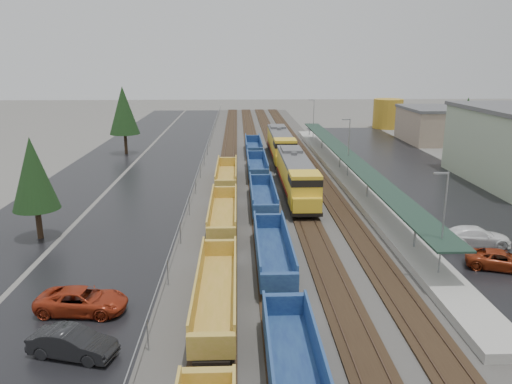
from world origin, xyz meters
TOP-DOWN VIEW (x-y plane):
  - ballast_strip at (0.00, 60.00)m, footprint 20.00×160.00m
  - trackbed at (-0.00, 60.00)m, footprint 14.60×160.00m
  - west_parking_lot at (-15.00, 60.00)m, footprint 10.00×160.00m
  - west_road at (-25.00, 60.00)m, footprint 9.00×160.00m
  - east_commuter_lot at (19.00, 50.00)m, footprint 16.00×100.00m
  - station_platform at (9.50, 50.01)m, footprint 3.00×80.00m
  - chainlink_fence at (-9.50, 58.44)m, footprint 0.08×160.04m
  - distant_hills at (44.79, 210.68)m, footprint 301.00×140.00m
  - tree_west_near at (-22.00, 30.00)m, footprint 3.96×3.96m
  - tree_west_far at (-23.00, 70.00)m, footprint 4.84×4.84m
  - tree_east at (28.00, 58.00)m, footprint 4.40×4.40m
  - locomotive_lead at (2.00, 42.47)m, footprint 3.07×20.20m
  - locomotive_trail at (2.00, 63.47)m, footprint 3.07×20.20m
  - well_string_yellow at (-6.00, 16.66)m, footprint 2.49×78.34m
  - well_string_blue at (-2.00, 30.94)m, footprint 2.52×89.71m
  - storage_tank at (29.13, 99.26)m, footprint 6.48×6.48m
  - parked_car_west_b at (-13.41, 11.69)m, footprint 2.81×4.95m
  - parked_car_west_c at (-14.33, 16.50)m, footprint 3.05×5.76m
  - parked_car_east_b at (15.09, 22.02)m, footprint 3.95×5.56m
  - parked_car_east_c at (15.39, 26.79)m, footprint 2.76×5.77m

SIDE VIEW (x-z plane):
  - distant_hills at x=44.79m, z-range -12.60..12.60m
  - west_parking_lot at x=-15.00m, z-range 0.00..0.02m
  - west_road at x=-25.00m, z-range 0.00..0.02m
  - east_commuter_lot at x=19.00m, z-range 0.00..0.02m
  - ballast_strip at x=0.00m, z-range 0.00..0.08m
  - trackbed at x=0.00m, z-range 0.05..0.27m
  - parked_car_east_b at x=15.09m, z-range 0.00..1.41m
  - station_platform at x=9.50m, z-range -3.27..4.73m
  - parked_car_west_b at x=-13.41m, z-range 0.00..1.54m
  - parked_car_west_c at x=-14.33m, z-range 0.00..1.54m
  - parked_car_east_c at x=15.39m, z-range 0.00..1.62m
  - well_string_yellow at x=-6.00m, z-range 0.02..2.22m
  - well_string_blue at x=-2.00m, z-range 0.01..2.25m
  - chainlink_fence at x=-9.50m, z-range 0.60..2.62m
  - locomotive_lead at x=2.00m, z-range 0.15..4.72m
  - locomotive_trail at x=2.00m, z-range 0.15..4.72m
  - storage_tank at x=29.13m, z-range 0.00..6.48m
  - tree_west_near at x=-22.00m, z-range 1.32..10.32m
  - tree_east at x=28.00m, z-range 1.47..11.47m
  - tree_west_far at x=-23.00m, z-range 1.62..12.62m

